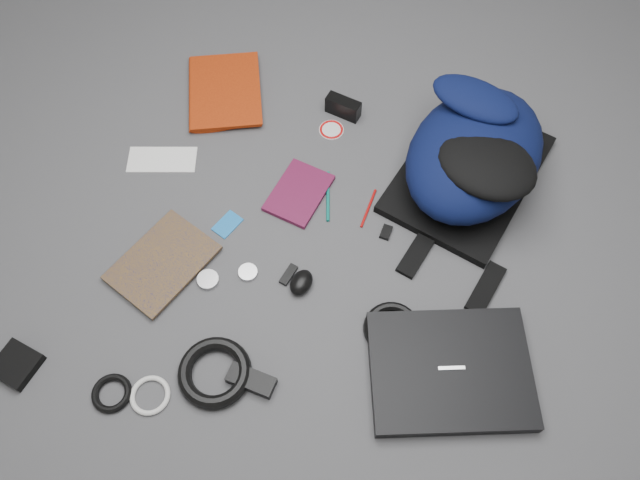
% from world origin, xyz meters
% --- Properties ---
extents(ground, '(4.00, 4.00, 0.00)m').
position_xyz_m(ground, '(0.00, 0.00, 0.00)').
color(ground, '#4F4F51').
rests_on(ground, ground).
extents(backpack, '(0.49, 0.59, 0.21)m').
position_xyz_m(backpack, '(0.34, 0.30, 0.11)').
color(backpack, black).
rests_on(backpack, ground).
extents(laptop, '(0.43, 0.38, 0.04)m').
position_xyz_m(laptop, '(0.37, -0.26, 0.02)').
color(laptop, black).
rests_on(laptop, ground).
extents(textbook_red, '(0.29, 0.34, 0.03)m').
position_xyz_m(textbook_red, '(-0.50, 0.38, 0.02)').
color(textbook_red, '#922408').
rests_on(textbook_red, ground).
extents(comic_book, '(0.27, 0.30, 0.02)m').
position_xyz_m(comic_book, '(-0.46, -0.12, 0.01)').
color(comic_book, '#A4700B').
rests_on(comic_book, ground).
extents(envelope, '(0.20, 0.13, 0.00)m').
position_xyz_m(envelope, '(-0.49, 0.15, 0.00)').
color(envelope, white).
rests_on(envelope, ground).
extents(dvd_case, '(0.17, 0.21, 0.01)m').
position_xyz_m(dvd_case, '(-0.09, 0.13, 0.01)').
color(dvd_case, '#4B0E29').
rests_on(dvd_case, ground).
extents(compact_camera, '(0.11, 0.06, 0.06)m').
position_xyz_m(compact_camera, '(-0.04, 0.44, 0.03)').
color(compact_camera, black).
rests_on(compact_camera, ground).
extents(sticker_disc, '(0.08, 0.08, 0.00)m').
position_xyz_m(sticker_disc, '(-0.06, 0.37, 0.00)').
color(sticker_disc, white).
rests_on(sticker_disc, ground).
extents(pen_teal, '(0.05, 0.15, 0.01)m').
position_xyz_m(pen_teal, '(-0.01, 0.14, 0.00)').
color(pen_teal, '#0C6E61').
rests_on(pen_teal, ground).
extents(pen_red, '(0.02, 0.12, 0.01)m').
position_xyz_m(pen_red, '(0.10, 0.13, 0.00)').
color(pen_red, '#AD0E0D').
rests_on(pen_red, ground).
extents(id_badge, '(0.07, 0.09, 0.00)m').
position_xyz_m(id_badge, '(-0.25, -0.00, 0.00)').
color(id_badge, blue).
rests_on(id_badge, ground).
extents(usb_black, '(0.04, 0.06, 0.01)m').
position_xyz_m(usb_black, '(-0.05, -0.11, 0.01)').
color(usb_black, black).
rests_on(usb_black, ground).
extents(key_fob, '(0.03, 0.04, 0.01)m').
position_xyz_m(key_fob, '(0.16, 0.07, 0.01)').
color(key_fob, black).
rests_on(key_fob, ground).
extents(mouse, '(0.07, 0.08, 0.04)m').
position_xyz_m(mouse, '(-0.02, -0.13, 0.02)').
color(mouse, black).
rests_on(mouse, ground).
extents(headphone_left, '(0.06, 0.06, 0.01)m').
position_xyz_m(headphone_left, '(-0.25, -0.17, 0.01)').
color(headphone_left, '#AAAAAC').
rests_on(headphone_left, ground).
extents(headphone_right, '(0.06, 0.06, 0.01)m').
position_xyz_m(headphone_right, '(-0.16, -0.13, 0.01)').
color(headphone_right, silver).
rests_on(headphone_right, ground).
extents(cable_coil, '(0.15, 0.15, 0.03)m').
position_xyz_m(cable_coil, '(0.22, -0.19, 0.01)').
color(cable_coil, black).
rests_on(cable_coil, ground).
extents(power_brick, '(0.12, 0.06, 0.03)m').
position_xyz_m(power_brick, '(-0.06, -0.39, 0.01)').
color(power_brick, black).
rests_on(power_brick, ground).
extents(power_cord_coil, '(0.22, 0.22, 0.03)m').
position_xyz_m(power_cord_coil, '(-0.15, -0.39, 0.02)').
color(power_cord_coil, black).
rests_on(power_cord_coil, ground).
extents(pouch, '(0.11, 0.11, 0.02)m').
position_xyz_m(pouch, '(-0.61, -0.49, 0.01)').
color(pouch, black).
rests_on(pouch, ground).
extents(earbud_coil, '(0.12, 0.12, 0.02)m').
position_xyz_m(earbud_coil, '(-0.37, -0.50, 0.01)').
color(earbud_coil, black).
rests_on(earbud_coil, ground).
extents(white_cable_coil, '(0.12, 0.12, 0.01)m').
position_xyz_m(white_cable_coil, '(-0.28, -0.48, 0.01)').
color(white_cable_coil, silver).
rests_on(white_cable_coil, ground).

